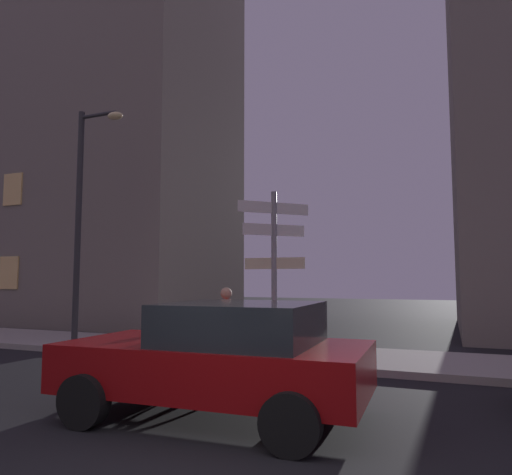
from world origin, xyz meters
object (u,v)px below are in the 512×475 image
at_px(signpost, 274,257).
at_px(street_lamp, 84,205).
at_px(car_far_trailing, 222,356).
at_px(cyclist, 224,334).

bearing_deg(signpost, street_lamp, 176.57).
bearing_deg(car_far_trailing, street_lamp, 145.92).
bearing_deg(street_lamp, signpost, -3.43).
distance_m(signpost, car_far_trailing, 4.15).
bearing_deg(car_far_trailing, signpost, 99.92).
height_order(street_lamp, car_far_trailing, street_lamp).
distance_m(signpost, cyclist, 2.04).
xyz_separation_m(street_lamp, cyclist, (4.93, -1.62, -2.99)).
relative_size(street_lamp, cyclist, 3.37).
xyz_separation_m(signpost, cyclist, (-0.54, -1.30, -1.48)).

